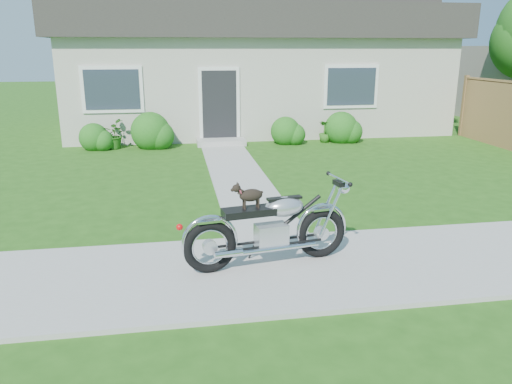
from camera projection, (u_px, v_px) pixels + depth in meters
The scene contains 8 objects.
ground at pixel (398, 261), 6.60m from camera, with size 80.00×80.00×0.00m, color #235114.
sidewalk at pixel (398, 260), 6.59m from camera, with size 24.00×2.20×0.04m, color #9E9B93.
walkway at pixel (237, 174), 11.10m from camera, with size 1.20×8.00×0.03m, color #9E9B93.
house at pixel (253, 65), 17.37m from camera, with size 12.60×7.03×4.50m.
shrub_row at pixel (224, 131), 14.31m from camera, with size 8.02×1.09×1.09m.
potted_plant_left at pixel (112, 135), 13.88m from camera, with size 0.71×0.62×0.79m, color #245A17.
potted_plant_right at pixel (325, 131), 14.86m from camera, with size 0.36×0.36×0.65m, color #2E681C.
motorcycle_with_dog at pixel (271, 228), 6.28m from camera, with size 2.21×0.69×1.10m.
Camera 1 is at (-2.85, -5.69, 2.71)m, focal length 35.00 mm.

